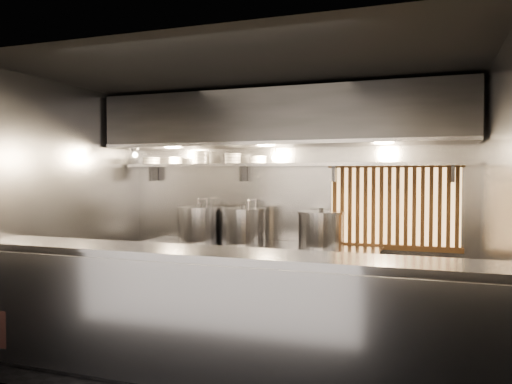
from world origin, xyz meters
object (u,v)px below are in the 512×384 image
Objects in this scene: stock_pot_left at (200,224)px; stock_pot_right at (321,229)px; heat_lamp at (134,151)px; pendant_bulb at (275,158)px; stock_pot_mid at (243,225)px.

stock_pot_left reaches higher than stock_pot_right.
pendant_bulb is at bearing 11.00° from heat_lamp.
pendant_bulb is 0.25× the size of stock_pot_left.
pendant_bulb is 0.26× the size of stock_pot_right.
stock_pot_right is at bearing 7.31° from heat_lamp.
pendant_bulb is at bearing 10.49° from stock_pot_mid.
stock_pot_left is at bearing -178.69° from stock_pot_right.
stock_pot_right is at bearing 1.31° from stock_pot_left.
heat_lamp reaches higher than stock_pot_right.
stock_pot_mid is (1.40, 0.28, -0.95)m from heat_lamp.
heat_lamp reaches higher than stock_pot_left.
heat_lamp is 1.83m from pendant_bulb.
pendant_bulb is 1.03m from stock_pot_right.
heat_lamp is 0.46× the size of stock_pot_left.
stock_pot_left is (-1.00, -0.08, -0.84)m from pendant_bulb.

